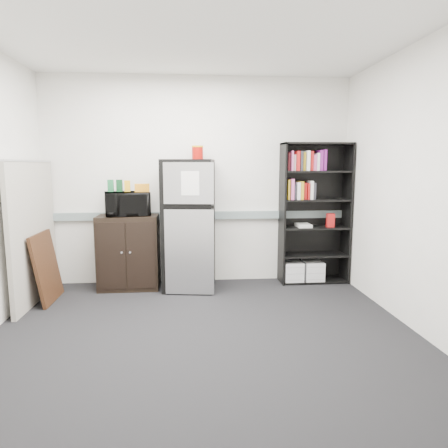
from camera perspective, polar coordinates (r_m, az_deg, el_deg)
name	(u,v)px	position (r m, az deg, el deg)	size (l,w,h in m)	color
floor	(204,333)	(3.89, -2.87, -15.28)	(4.00, 4.00, 0.00)	black
wall_back	(198,181)	(5.32, -3.67, 6.09)	(4.00, 0.02, 2.70)	white
wall_right	(417,188)	(4.15, 25.86, 4.63)	(0.02, 3.50, 2.70)	white
ceiling	(202,29)	(3.74, -3.21, 26.08)	(4.00, 3.50, 0.02)	white
electrical_raceway	(199,215)	(5.33, -3.62, 1.23)	(3.92, 0.05, 0.10)	gray
wall_note	(172,166)	(5.31, -7.50, 8.19)	(0.14, 0.00, 0.10)	white
bookshelf	(313,210)	(5.41, 12.59, 1.93)	(0.90, 0.34, 1.85)	black
cubicle_partition	(33,232)	(5.03, -25.61, -1.02)	(0.06, 1.30, 1.62)	gray
cabinet	(129,252)	(5.24, -13.41, -3.88)	(0.75, 0.50, 0.94)	black
microwave	(127,204)	(5.13, -13.67, 2.83)	(0.54, 0.36, 0.30)	black
snack_box_a	(111,186)	(5.18, -15.89, 5.28)	(0.07, 0.05, 0.15)	#1B5F34
snack_box_b	(119,186)	(5.16, -14.72, 5.32)	(0.07, 0.05, 0.15)	#0D391A
snack_box_c	(127,186)	(5.15, -13.64, 5.29)	(0.07, 0.05, 0.14)	gold
snack_bag	(142,188)	(5.08, -11.63, 5.09)	(0.18, 0.10, 0.10)	orange
refrigerator	(189,225)	(5.04, -5.01, -0.16)	(0.69, 0.72, 1.63)	black
coffee_can	(198,152)	(5.12, -3.80, 10.25)	(0.14, 0.14, 0.19)	#9D0D07
framed_poster	(47,267)	(5.04, -23.99, -5.64)	(0.16, 0.63, 0.80)	black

